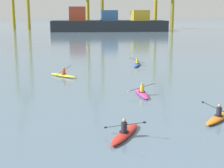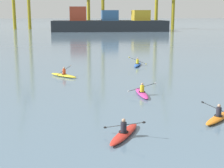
% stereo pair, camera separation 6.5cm
% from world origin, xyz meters
% --- Properties ---
extents(container_barge, '(38.39, 11.71, 8.11)m').
position_xyz_m(container_barge, '(4.93, 108.35, 2.67)').
color(container_barge, '#1E2328').
rests_on(container_barge, ground).
extents(kayak_red, '(2.09, 3.30, 0.95)m').
position_xyz_m(kayak_red, '(-0.92, 8.85, 0.17)').
color(kayak_red, red).
rests_on(kayak_red, ground).
extents(kayak_yellow, '(2.89, 2.76, 1.07)m').
position_xyz_m(kayak_yellow, '(-4.97, 25.18, 0.17)').
color(kayak_yellow, yellow).
rests_on(kayak_yellow, ground).
extents(kayak_blue, '(2.10, 3.43, 1.05)m').
position_xyz_m(kayak_blue, '(3.16, 31.47, 0.17)').
color(kayak_blue, '#2856B2').
rests_on(kayak_blue, ground).
extents(kayak_magenta, '(2.22, 3.43, 0.97)m').
position_xyz_m(kayak_magenta, '(1.34, 17.30, 0.17)').
color(kayak_magenta, '#C13384').
rests_on(kayak_magenta, ground).
extents(kayak_orange, '(2.77, 2.88, 0.96)m').
position_xyz_m(kayak_orange, '(4.79, 11.08, 0.17)').
color(kayak_orange, orange).
rests_on(kayak_orange, ground).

